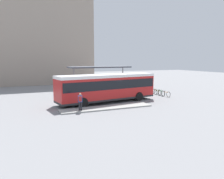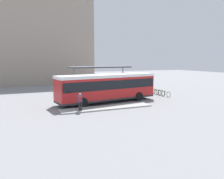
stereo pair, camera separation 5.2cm
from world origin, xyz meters
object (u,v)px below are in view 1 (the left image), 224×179
(bicycle_yellow, at_px, (158,92))
(potted_planter_near_shelter, at_px, (100,92))
(pedestrian_waiting, at_px, (80,101))
(bicycle_black, at_px, (155,92))
(bicycle_orange, at_px, (166,94))
(bicycle_green, at_px, (161,93))
(city_bus, at_px, (107,86))

(bicycle_yellow, bearing_deg, potted_planter_near_shelter, 66.89)
(pedestrian_waiting, distance_m, bicycle_yellow, 13.07)
(bicycle_yellow, distance_m, potted_planter_near_shelter, 7.76)
(bicycle_black, bearing_deg, bicycle_orange, -174.82)
(bicycle_black, bearing_deg, potted_planter_near_shelter, 87.55)
(bicycle_green, height_order, potted_planter_near_shelter, potted_planter_near_shelter)
(bicycle_orange, relative_size, potted_planter_near_shelter, 1.38)
(city_bus, relative_size, bicycle_green, 6.46)
(bicycle_green, distance_m, bicycle_black, 1.56)
(city_bus, distance_m, pedestrian_waiting, 5.16)
(bicycle_orange, distance_m, bicycle_black, 2.33)
(bicycle_orange, bearing_deg, bicycle_yellow, 179.65)
(bicycle_yellow, bearing_deg, bicycle_green, 168.59)
(bicycle_black, distance_m, potted_planter_near_shelter, 7.75)
(pedestrian_waiting, relative_size, bicycle_green, 0.89)
(bicycle_green, height_order, bicycle_yellow, bicycle_green)
(pedestrian_waiting, xyz_separation_m, bicycle_green, (11.93, 4.46, -0.64))
(bicycle_black, height_order, potted_planter_near_shelter, potted_planter_near_shelter)
(pedestrian_waiting, relative_size, bicycle_yellow, 1.02)
(bicycle_green, xyz_separation_m, bicycle_yellow, (0.03, 0.78, -0.05))
(bicycle_orange, distance_m, bicycle_yellow, 1.56)
(city_bus, xyz_separation_m, potted_planter_near_shelter, (0.50, 3.82, -1.18))
(bicycle_black, bearing_deg, pedestrian_waiting, 121.87)
(bicycle_yellow, bearing_deg, pedestrian_waiting, 104.24)
(pedestrian_waiting, distance_m, bicycle_black, 13.52)
(pedestrian_waiting, xyz_separation_m, potted_planter_near_shelter, (4.42, 7.07, -0.41))
(bicycle_yellow, relative_size, potted_planter_near_shelter, 1.28)
(pedestrian_waiting, xyz_separation_m, bicycle_orange, (12.08, 3.68, -0.66))
(bicycle_green, xyz_separation_m, bicycle_black, (0.16, 1.55, -0.04))
(bicycle_yellow, height_order, potted_planter_near_shelter, potted_planter_near_shelter)
(city_bus, xyz_separation_m, bicycle_yellow, (8.03, 1.98, -1.46))
(pedestrian_waiting, relative_size, bicycle_black, 1.00)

